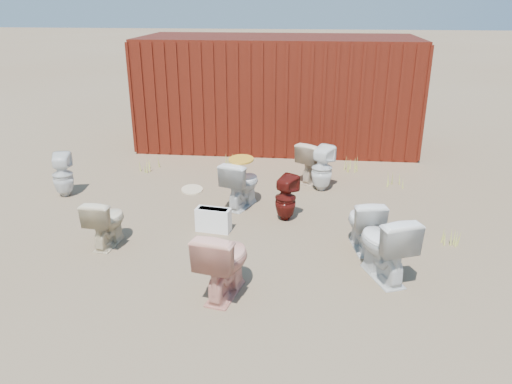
# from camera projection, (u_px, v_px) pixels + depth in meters

# --- Properties ---
(ground) EXTENTS (100.00, 100.00, 0.00)m
(ground) POSITION_uv_depth(u_px,v_px,m) (251.00, 245.00, 6.90)
(ground) COLOR brown
(ground) RESTS_ON ground
(shipping_container) EXTENTS (6.00, 2.40, 2.40)m
(shipping_container) POSITION_uv_depth(u_px,v_px,m) (278.00, 92.00, 11.28)
(shipping_container) COLOR #52170D
(shipping_container) RESTS_ON ground
(toilet_front_pink) EXTENTS (0.64, 0.90, 0.84)m
(toilet_front_pink) POSITION_uv_depth(u_px,v_px,m) (224.00, 261.00, 5.62)
(toilet_front_pink) COLOR #E89C86
(toilet_front_pink) RESTS_ON ground
(toilet_front_c) EXTENTS (0.54, 0.79, 0.75)m
(toilet_front_c) POSITION_uv_depth(u_px,v_px,m) (364.00, 223.00, 6.67)
(toilet_front_c) COLOR white
(toilet_front_c) RESTS_ON ground
(toilet_front_maroon) EXTENTS (0.44, 0.44, 0.71)m
(toilet_front_maroon) POSITION_uv_depth(u_px,v_px,m) (286.00, 198.00, 7.56)
(toilet_front_maroon) COLOR #52120E
(toilet_front_maroon) RESTS_ON ground
(toilet_front_e) EXTENTS (0.76, 0.96, 0.86)m
(toilet_front_e) POSITION_uv_depth(u_px,v_px,m) (384.00, 245.00, 5.96)
(toilet_front_e) COLOR white
(toilet_front_e) RESTS_ON ground
(toilet_back_a) EXTENTS (0.42, 0.43, 0.75)m
(toilet_back_a) POSITION_uv_depth(u_px,v_px,m) (63.00, 175.00, 8.47)
(toilet_back_a) COLOR white
(toilet_back_a) RESTS_ON ground
(toilet_back_beige_left) EXTENTS (0.45, 0.72, 0.70)m
(toilet_back_beige_left) POSITION_uv_depth(u_px,v_px,m) (106.00, 221.00, 6.78)
(toilet_back_beige_left) COLOR beige
(toilet_back_beige_left) RESTS_ON ground
(toilet_back_beige_right) EXTENTS (0.76, 0.86, 0.76)m
(toilet_back_beige_right) POSITION_uv_depth(u_px,v_px,m) (315.00, 161.00, 9.15)
(toilet_back_beige_right) COLOR beige
(toilet_back_beige_right) RESTS_ON ground
(toilet_back_yellowlid) EXTENTS (0.69, 0.88, 0.79)m
(toilet_back_yellowlid) POSITION_uv_depth(u_px,v_px,m) (241.00, 183.00, 8.03)
(toilet_back_yellowlid) COLOR silver
(toilet_back_yellowlid) RESTS_ON ground
(toilet_back_e) EXTENTS (0.50, 0.50, 0.80)m
(toilet_back_e) POSITION_uv_depth(u_px,v_px,m) (322.00, 168.00, 8.72)
(toilet_back_e) COLOR white
(toilet_back_e) RESTS_ON ground
(yellow_lid) EXTENTS (0.40, 0.50, 0.02)m
(yellow_lid) POSITION_uv_depth(u_px,v_px,m) (241.00, 159.00, 7.88)
(yellow_lid) COLOR gold
(yellow_lid) RESTS_ON toilet_back_yellowlid
(loose_tank) EXTENTS (0.52, 0.27, 0.35)m
(loose_tank) POSITION_uv_depth(u_px,v_px,m) (213.00, 220.00, 7.25)
(loose_tank) COLOR white
(loose_tank) RESTS_ON ground
(loose_lid_near) EXTENTS (0.51, 0.58, 0.02)m
(loose_lid_near) POSITION_uv_depth(u_px,v_px,m) (192.00, 189.00, 8.84)
(loose_lid_near) COLOR beige
(loose_lid_near) RESTS_ON ground
(loose_lid_far) EXTENTS (0.45, 0.53, 0.02)m
(loose_lid_far) POSITION_uv_depth(u_px,v_px,m) (96.00, 214.00, 7.83)
(loose_lid_far) COLOR beige
(loose_lid_far) RESTS_ON ground
(weed_clump_a) EXTENTS (0.36, 0.36, 0.27)m
(weed_clump_a) POSITION_uv_depth(u_px,v_px,m) (147.00, 163.00, 9.83)
(weed_clump_a) COLOR #A5A642
(weed_clump_a) RESTS_ON ground
(weed_clump_b) EXTENTS (0.32, 0.32, 0.25)m
(weed_clump_b) POSITION_uv_depth(u_px,v_px,m) (285.00, 180.00, 8.95)
(weed_clump_b) COLOR #A5A642
(weed_clump_b) RESTS_ON ground
(weed_clump_c) EXTENTS (0.36, 0.36, 0.28)m
(weed_clump_c) POSITION_uv_depth(u_px,v_px,m) (394.00, 180.00, 8.94)
(weed_clump_c) COLOR #A5A642
(weed_clump_c) RESTS_ON ground
(weed_clump_d) EXTENTS (0.30, 0.30, 0.29)m
(weed_clump_d) POSITION_uv_depth(u_px,v_px,m) (232.00, 162.00, 9.87)
(weed_clump_d) COLOR #A5A642
(weed_clump_d) RESTS_ON ground
(weed_clump_e) EXTENTS (0.34, 0.34, 0.28)m
(weed_clump_e) POSITION_uv_depth(u_px,v_px,m) (351.00, 163.00, 9.84)
(weed_clump_e) COLOR #A5A642
(weed_clump_e) RESTS_ON ground
(weed_clump_f) EXTENTS (0.28, 0.28, 0.22)m
(weed_clump_f) POSITION_uv_depth(u_px,v_px,m) (452.00, 237.00, 6.87)
(weed_clump_f) COLOR #A5A642
(weed_clump_f) RESTS_ON ground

